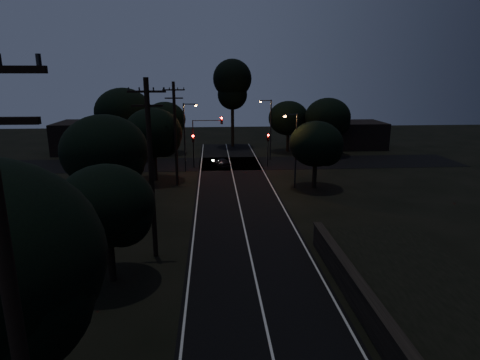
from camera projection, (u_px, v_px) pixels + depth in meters
road_surface at (235, 186)px, 41.44m from camera, size 60.00×70.00×0.03m
utility_pole_near at (18, 344)px, 7.50m from camera, size 2.20×0.30×12.00m
utility_pole_mid at (151, 168)px, 24.03m from camera, size 2.20×0.30×11.00m
utility_pole_far at (175, 133)px, 40.49m from camera, size 2.20×0.30×10.50m
tree_left_b at (109, 208)px, 21.28m from camera, size 5.19×5.19×6.60m
tree_left_c at (107, 153)px, 30.46m from camera, size 6.56×6.56×8.28m
tree_left_d at (155, 134)px, 42.25m from camera, size 6.16×6.16×7.82m
tree_far_nw at (167, 120)px, 57.73m from camera, size 5.86×5.86×7.43m
tree_far_w at (125, 113)px, 53.15m from camera, size 7.47×7.47×9.53m
tree_far_ne at (290, 119)px, 58.95m from camera, size 5.90×5.90×7.47m
tree_far_e at (329, 118)px, 56.29m from camera, size 6.35×6.35×8.06m
tree_right_a at (318, 145)px, 39.71m from camera, size 5.32×5.32×6.76m
tall_pine at (232, 84)px, 62.08m from camera, size 5.96×5.96×13.55m
building_left at (93, 137)px, 59.67m from camera, size 10.00×8.00×4.40m
building_right at (353, 134)px, 63.41m from camera, size 9.00×7.00×4.00m
signal_left at (193, 145)px, 48.97m from camera, size 0.28×0.35×4.10m
signal_right at (268, 144)px, 49.59m from camera, size 0.28×0.35×4.10m
signal_mast at (207, 133)px, 48.71m from camera, size 3.70×0.35×6.25m
streetlight_a at (186, 133)px, 46.55m from camera, size 1.66×0.26×8.00m
streetlight_b at (269, 126)px, 53.06m from camera, size 1.66×0.26×8.00m
streetlight_c at (294, 146)px, 39.66m from camera, size 1.46×0.26×7.50m
car at (222, 162)px, 49.97m from camera, size 2.35×3.50×1.11m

